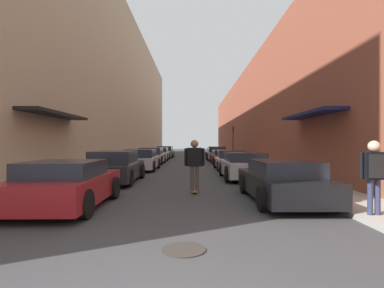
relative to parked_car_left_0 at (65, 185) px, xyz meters
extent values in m
plane|color=#38383A|center=(2.93, 18.04, -0.61)|extent=(129.97, 129.97, 0.00)
cube|color=#A3A099|center=(-1.92, 23.94, -0.55)|extent=(1.80, 59.08, 0.12)
cube|color=#A3A099|center=(7.79, 23.94, -0.55)|extent=(1.80, 59.08, 0.12)
cube|color=tan|center=(-4.82, 23.94, 6.86)|extent=(4.00, 59.08, 14.94)
cube|color=black|center=(-2.42, 4.74, 2.29)|extent=(1.00, 4.80, 0.12)
cube|color=brown|center=(10.69, 23.94, 4.02)|extent=(4.00, 59.08, 9.26)
cube|color=#141947|center=(8.29, 4.74, 2.29)|extent=(1.00, 4.80, 0.12)
cube|color=maroon|center=(0.00, 0.04, -0.10)|extent=(1.99, 3.97, 0.64)
cube|color=#232833|center=(0.00, -0.15, 0.42)|extent=(1.73, 2.08, 0.41)
cylinder|color=black|center=(-0.94, 1.26, -0.27)|extent=(0.18, 0.67, 0.67)
cylinder|color=black|center=(0.94, 1.26, -0.27)|extent=(0.18, 0.67, 0.67)
cylinder|color=black|center=(-0.94, -1.18, -0.27)|extent=(0.18, 0.67, 0.67)
cylinder|color=black|center=(0.94, -1.18, -0.27)|extent=(0.18, 0.67, 0.67)
cube|color=#232326|center=(-0.03, 5.17, -0.10)|extent=(2.00, 4.58, 0.63)
cube|color=#232833|center=(-0.03, 4.94, 0.48)|extent=(1.72, 2.40, 0.54)
cylinder|color=black|center=(-0.95, 6.57, -0.27)|extent=(0.18, 0.69, 0.69)
cylinder|color=black|center=(0.89, 6.57, -0.27)|extent=(0.18, 0.69, 0.69)
cylinder|color=black|center=(-0.95, 3.76, -0.27)|extent=(0.18, 0.69, 0.69)
cylinder|color=black|center=(0.89, 3.76, -0.27)|extent=(0.18, 0.69, 0.69)
cube|color=#B7B7BC|center=(0.11, 11.00, -0.11)|extent=(1.91, 4.40, 0.63)
cube|color=#232833|center=(0.11, 10.78, 0.46)|extent=(1.68, 2.29, 0.50)
cylinder|color=black|center=(-0.82, 12.36, -0.28)|extent=(0.18, 0.66, 0.66)
cylinder|color=black|center=(1.04, 12.36, -0.28)|extent=(0.18, 0.66, 0.66)
cylinder|color=black|center=(-0.82, 9.64, -0.28)|extent=(0.18, 0.66, 0.66)
cylinder|color=black|center=(1.04, 9.64, -0.28)|extent=(0.18, 0.66, 0.66)
cube|color=#B7B7BC|center=(0.01, 16.62, -0.12)|extent=(1.91, 4.44, 0.60)
cube|color=#232833|center=(0.01, 16.40, 0.45)|extent=(1.66, 2.32, 0.54)
cylinder|color=black|center=(-0.90, 17.99, -0.26)|extent=(0.18, 0.70, 0.70)
cylinder|color=black|center=(0.93, 17.99, -0.26)|extent=(0.18, 0.70, 0.70)
cylinder|color=black|center=(-0.90, 15.25, -0.26)|extent=(0.18, 0.70, 0.70)
cylinder|color=black|center=(0.93, 15.25, -0.26)|extent=(0.18, 0.70, 0.70)
cube|color=silver|center=(0.06, 22.09, -0.08)|extent=(1.78, 4.34, 0.66)
cube|color=#232833|center=(0.06, 21.87, 0.46)|extent=(1.56, 2.26, 0.43)
cylinder|color=black|center=(-0.81, 23.43, -0.25)|extent=(0.18, 0.71, 0.71)
cylinder|color=black|center=(0.92, 23.43, -0.25)|extent=(0.18, 0.71, 0.71)
cylinder|color=black|center=(-0.81, 20.75, -0.25)|extent=(0.18, 0.71, 0.71)
cylinder|color=black|center=(0.92, 20.75, -0.25)|extent=(0.18, 0.71, 0.71)
cube|color=gray|center=(0.11, 27.67, -0.11)|extent=(1.99, 4.52, 0.64)
cube|color=#232833|center=(0.11, 27.44, 0.48)|extent=(1.71, 2.37, 0.53)
cylinder|color=black|center=(-0.82, 29.05, -0.29)|extent=(0.18, 0.65, 0.65)
cylinder|color=black|center=(1.03, 29.05, -0.29)|extent=(0.18, 0.65, 0.65)
cylinder|color=black|center=(-0.82, 26.28, -0.29)|extent=(0.18, 0.65, 0.65)
cylinder|color=black|center=(1.03, 26.28, -0.29)|extent=(0.18, 0.65, 0.65)
cube|color=black|center=(5.91, 0.90, -0.13)|extent=(1.84, 4.36, 0.60)
cube|color=#232833|center=(5.91, 0.69, 0.38)|extent=(1.60, 2.27, 0.41)
cylinder|color=black|center=(5.03, 2.25, -0.29)|extent=(0.18, 0.64, 0.64)
cylinder|color=black|center=(6.79, 2.25, -0.29)|extent=(0.18, 0.64, 0.64)
cylinder|color=black|center=(5.03, -0.44, -0.29)|extent=(0.18, 0.64, 0.64)
cylinder|color=black|center=(6.79, -0.44, -0.29)|extent=(0.18, 0.64, 0.64)
cube|color=#B7B7BC|center=(5.75, 6.31, -0.09)|extent=(1.98, 4.11, 0.65)
cube|color=#232833|center=(5.75, 6.10, 0.44)|extent=(1.72, 2.15, 0.42)
cylinder|color=black|center=(4.81, 7.57, -0.26)|extent=(0.18, 0.71, 0.71)
cylinder|color=black|center=(6.69, 7.57, -0.26)|extent=(0.18, 0.71, 0.71)
cylinder|color=black|center=(4.81, 5.04, -0.26)|extent=(0.18, 0.71, 0.71)
cylinder|color=black|center=(6.69, 5.04, -0.26)|extent=(0.18, 0.71, 0.71)
cube|color=silver|center=(5.73, 11.32, -0.16)|extent=(1.78, 4.02, 0.57)
cube|color=#232833|center=(5.73, 11.12, 0.38)|extent=(1.55, 2.10, 0.51)
cylinder|color=black|center=(4.88, 12.56, -0.30)|extent=(0.18, 0.61, 0.61)
cylinder|color=black|center=(6.59, 12.56, -0.30)|extent=(0.18, 0.61, 0.61)
cylinder|color=black|center=(4.88, 10.07, -0.30)|extent=(0.18, 0.61, 0.61)
cylinder|color=black|center=(6.59, 10.07, -0.30)|extent=(0.18, 0.61, 0.61)
cube|color=maroon|center=(5.88, 16.91, -0.15)|extent=(1.96, 4.42, 0.56)
cube|color=#232833|center=(5.88, 16.69, 0.34)|extent=(1.68, 2.32, 0.42)
cylinder|color=black|center=(4.97, 18.27, -0.29)|extent=(0.18, 0.64, 0.64)
cylinder|color=black|center=(6.78, 18.27, -0.29)|extent=(0.18, 0.64, 0.64)
cylinder|color=black|center=(4.97, 15.56, -0.29)|extent=(0.18, 0.64, 0.64)
cylinder|color=black|center=(6.78, 15.56, -0.29)|extent=(0.18, 0.64, 0.64)
cube|color=gray|center=(5.75, 22.20, -0.10)|extent=(1.86, 4.44, 0.63)
cube|color=#232833|center=(5.75, 21.97, 0.49)|extent=(1.63, 2.31, 0.55)
cylinder|color=black|center=(4.84, 23.57, -0.25)|extent=(0.18, 0.71, 0.71)
cylinder|color=black|center=(6.65, 23.57, -0.25)|extent=(0.18, 0.71, 0.71)
cylinder|color=black|center=(4.84, 20.82, -0.25)|extent=(0.18, 0.71, 0.71)
cylinder|color=black|center=(6.65, 20.82, -0.25)|extent=(0.18, 0.71, 0.71)
cube|color=silver|center=(5.89, 27.41, -0.15)|extent=(1.85, 3.95, 0.56)
cube|color=#232833|center=(5.89, 27.21, 0.34)|extent=(1.61, 2.07, 0.43)
cylinder|color=black|center=(5.02, 28.63, -0.28)|extent=(0.18, 0.65, 0.65)
cylinder|color=black|center=(6.77, 28.63, -0.28)|extent=(0.18, 0.65, 0.65)
cylinder|color=black|center=(5.02, 26.19, -0.28)|extent=(0.18, 0.65, 0.65)
cylinder|color=black|center=(6.77, 26.19, -0.28)|extent=(0.18, 0.65, 0.65)
cube|color=brown|center=(3.38, 2.41, -0.54)|extent=(0.20, 0.78, 0.02)
cylinder|color=beige|center=(3.31, 2.66, -0.58)|extent=(0.03, 0.06, 0.06)
cylinder|color=beige|center=(3.46, 2.66, -0.58)|extent=(0.03, 0.06, 0.06)
cylinder|color=beige|center=(3.31, 2.16, -0.58)|extent=(0.03, 0.06, 0.06)
cylinder|color=beige|center=(3.46, 2.16, -0.58)|extent=(0.03, 0.06, 0.06)
cylinder|color=#47423D|center=(3.30, 2.41, -0.12)|extent=(0.12, 0.12, 0.83)
cylinder|color=#47423D|center=(3.47, 2.41, -0.12)|extent=(0.12, 0.12, 0.83)
cube|color=black|center=(3.38, 2.41, 0.61)|extent=(0.49, 0.22, 0.63)
sphere|color=#8C664C|center=(3.38, 2.41, 1.06)|extent=(0.26, 0.26, 0.26)
cylinder|color=black|center=(3.09, 2.41, 0.61)|extent=(0.10, 0.10, 0.60)
cylinder|color=black|center=(3.68, 2.41, 0.61)|extent=(0.10, 0.10, 0.60)
cylinder|color=#332D28|center=(3.17, -3.11, -0.60)|extent=(0.70, 0.70, 0.02)
cylinder|color=#2D2D2D|center=(7.32, 21.51, 1.12)|extent=(0.10, 0.10, 3.22)
cube|color=#332D0F|center=(7.32, 21.51, 2.51)|extent=(0.16, 0.16, 0.45)
sphere|color=red|center=(7.32, 21.42, 2.62)|extent=(0.11, 0.11, 0.11)
cylinder|color=#2D3351|center=(7.20, -1.28, -0.10)|extent=(0.12, 0.12, 0.78)
cylinder|color=#2D3351|center=(7.36, -1.28, -0.10)|extent=(0.12, 0.12, 0.78)
cube|color=black|center=(7.28, -1.28, 0.59)|extent=(0.46, 0.21, 0.60)
sphere|color=beige|center=(7.28, -1.28, 1.01)|extent=(0.25, 0.25, 0.25)
cylinder|color=black|center=(7.00, -1.28, 0.59)|extent=(0.09, 0.09, 0.56)
cube|color=black|center=(7.28, -1.45, 0.59)|extent=(0.35, 0.13, 0.50)
camera|label=1|loc=(3.30, -7.83, 1.08)|focal=28.00mm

